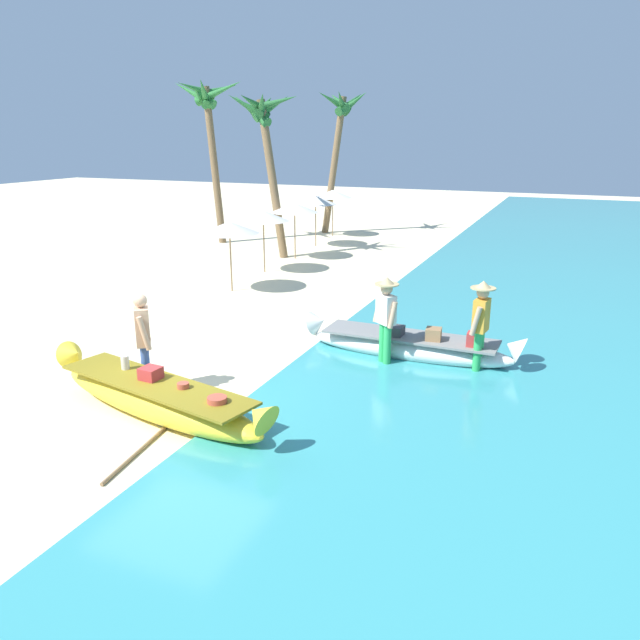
# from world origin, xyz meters

# --- Properties ---
(ground_plane) EXTENTS (80.00, 80.00, 0.00)m
(ground_plane) POSITION_xyz_m (0.00, 0.00, 0.00)
(ground_plane) COLOR beige
(boat_yellow_foreground) EXTENTS (4.55, 1.68, 0.87)m
(boat_yellow_foreground) POSITION_xyz_m (0.09, -0.57, 0.32)
(boat_yellow_foreground) COLOR yellow
(boat_yellow_foreground) RESTS_ON ground
(boat_white_midground) EXTENTS (4.27, 0.89, 0.80)m
(boat_white_midground) POSITION_xyz_m (2.99, 3.39, 0.28)
(boat_white_midground) COLOR white
(boat_white_midground) RESTS_ON ground
(person_vendor_hatted) EXTENTS (0.55, 0.48, 1.72)m
(person_vendor_hatted) POSITION_xyz_m (2.66, 2.82, 0.99)
(person_vendor_hatted) COLOR green
(person_vendor_hatted) RESTS_ON ground
(person_tourist_customer) EXTENTS (0.50, 0.56, 1.70)m
(person_tourist_customer) POSITION_xyz_m (-0.67, 0.17, 0.96)
(person_tourist_customer) COLOR #3D5BA8
(person_tourist_customer) RESTS_ON ground
(person_vendor_assistant) EXTENTS (0.44, 0.57, 1.74)m
(person_vendor_assistant) POSITION_xyz_m (4.31, 3.13, 1.00)
(person_vendor_assistant) COLOR green
(person_vendor_assistant) RESTS_ON ground
(parasol_row_0) EXTENTS (1.60, 1.60, 1.91)m
(parasol_row_0) POSITION_xyz_m (-2.93, 6.76, 1.75)
(parasol_row_0) COLOR #8E6B47
(parasol_row_0) RESTS_ON ground
(parasol_row_1) EXTENTS (1.60, 1.60, 1.91)m
(parasol_row_1) POSITION_xyz_m (-3.25, 9.28, 1.75)
(parasol_row_1) COLOR #8E6B47
(parasol_row_1) RESTS_ON ground
(parasol_row_2) EXTENTS (1.60, 1.60, 1.91)m
(parasol_row_2) POSITION_xyz_m (-3.27, 11.60, 1.75)
(parasol_row_2) COLOR #8E6B47
(parasol_row_2) RESTS_ON ground
(parasol_row_3) EXTENTS (1.60, 1.60, 1.91)m
(parasol_row_3) POSITION_xyz_m (-3.59, 14.13, 1.75)
(parasol_row_3) COLOR #8E6B47
(parasol_row_3) RESTS_ON ground
(parasol_row_4) EXTENTS (1.60, 1.60, 1.91)m
(parasol_row_4) POSITION_xyz_m (-3.91, 16.67, 1.75)
(parasol_row_4) COLOR #8E6B47
(parasol_row_4) RESTS_ON ground
(palm_tree_tall_inland) EXTENTS (2.73, 2.33, 5.58)m
(palm_tree_tall_inland) POSITION_xyz_m (-4.41, 11.64, 4.49)
(palm_tree_tall_inland) COLOR brown
(palm_tree_tall_inland) RESTS_ON ground
(palm_tree_leaning_seaward) EXTENTS (2.12, 2.64, 5.94)m
(palm_tree_leaning_seaward) POSITION_xyz_m (-3.88, 17.45, 4.60)
(palm_tree_leaning_seaward) COLOR brown
(palm_tree_leaning_seaward) RESTS_ON ground
(palm_tree_mid_cluster) EXTENTS (2.97, 2.58, 6.17)m
(palm_tree_mid_cluster) POSITION_xyz_m (-7.68, 13.45, 4.95)
(palm_tree_mid_cluster) COLOR brown
(palm_tree_mid_cluster) RESTS_ON ground
(paddle) EXTENTS (0.45, 1.85, 0.05)m
(paddle) POSITION_xyz_m (0.50, -1.30, 0.03)
(paddle) COLOR #8E6B47
(paddle) RESTS_ON ground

